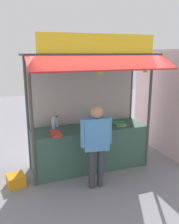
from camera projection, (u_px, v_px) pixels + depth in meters
The scene contains 14 objects.
ground_plane at pixel (90, 167), 5.40m from camera, with size 20.00×20.00×0.00m, color gray.
stall_counter at pixel (90, 148), 5.29m from camera, with size 2.53×0.73×0.95m, color #385B4C.
stall_structure at pixel (88, 91), 5.07m from camera, with size 2.73×1.55×2.89m.
water_bottle_far_right at pixel (93, 118), 5.43m from camera, with size 0.08×0.08×0.27m.
water_bottle_left at pixel (57, 122), 5.19m from camera, with size 0.07×0.07×0.25m.
water_bottle_front_right at pixel (53, 123), 5.07m from camera, with size 0.07×0.07×0.26m.
water_bottle_right at pixel (99, 121), 5.22m from camera, with size 0.07×0.07×0.25m.
magazine_stack_mid_right at pixel (56, 134), 4.65m from camera, with size 0.20×0.32×0.08m.
magazine_stack_back_right at pixel (119, 124), 5.34m from camera, with size 0.27×0.30×0.06m.
banana_bunch_leftmost at pixel (146, 69), 4.78m from camera, with size 0.12×0.11×0.26m.
banana_bunch_rightmost at pixel (100, 70), 4.45m from camera, with size 0.12×0.12×0.26m.
vendor_person at pixel (96, 139), 4.38m from camera, with size 0.62×0.27×1.63m.
plastic_crate at pixel (16, 180), 4.63m from camera, with size 0.33×0.33×0.23m, color orange.
neighbour_wall at pixel (163, 102), 6.07m from camera, with size 0.20×2.40×2.63m, color beige.
Camera 1 is at (-1.69, -4.63, 2.55)m, focal length 37.73 mm.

